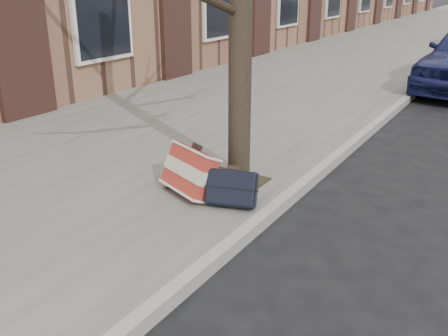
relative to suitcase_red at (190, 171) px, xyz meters
The scene contains 5 objects.
ground 2.31m from the suitcase_red, 21.04° to the right, with size 120.00×120.00×0.00m, color black.
near_sidewalk 14.27m from the suitcase_red, 96.34° to the left, with size 5.00×70.00×0.12m, color slate.
dirt_patch 0.47m from the suitcase_red, 72.15° to the left, with size 0.85×0.85×0.01m, color black.
suitcase_red is the anchor object (origin of this frame).
suitcase_navy 0.53m from the suitcase_red, ahead, with size 0.50×0.16×0.36m, color black.
Camera 1 is at (0.69, -3.06, 2.24)m, focal length 40.00 mm.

